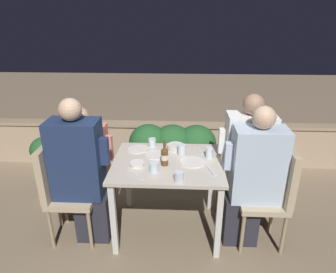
{
  "coord_description": "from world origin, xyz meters",
  "views": [
    {
      "loc": [
        0.12,
        -2.4,
        1.99
      ],
      "look_at": [
        0.0,
        0.06,
        0.96
      ],
      "focal_mm": 32.0,
      "sensor_mm": 36.0,
      "label": 1
    }
  ],
  "objects_px": {
    "chair_left_near": "(61,184)",
    "person_blue_shirt": "(252,178)",
    "person_coral_top": "(88,166)",
    "person_white_polo": "(244,162)",
    "beer_bottle": "(165,156)",
    "chair_right_far": "(264,172)",
    "potted_plant": "(46,161)",
    "chair_right_near": "(274,188)",
    "person_navy_jumper": "(82,173)",
    "chair_left_far": "(68,168)"
  },
  "relations": [
    {
      "from": "person_blue_shirt",
      "to": "potted_plant",
      "type": "relative_size",
      "value": 1.8
    },
    {
      "from": "potted_plant",
      "to": "chair_left_near",
      "type": "bearing_deg",
      "value": -56.22
    },
    {
      "from": "person_blue_shirt",
      "to": "chair_right_far",
      "type": "bearing_deg",
      "value": 58.06
    },
    {
      "from": "chair_left_near",
      "to": "potted_plant",
      "type": "xyz_separation_m",
      "value": [
        -0.44,
        0.65,
        -0.12
      ]
    },
    {
      "from": "chair_right_near",
      "to": "person_white_polo",
      "type": "distance_m",
      "value": 0.38
    },
    {
      "from": "chair_left_near",
      "to": "person_blue_shirt",
      "type": "xyz_separation_m",
      "value": [
        1.69,
        0.02,
        0.09
      ]
    },
    {
      "from": "chair_left_near",
      "to": "person_coral_top",
      "type": "relative_size",
      "value": 0.8
    },
    {
      "from": "chair_right_far",
      "to": "person_white_polo",
      "type": "bearing_deg",
      "value": -180.0
    },
    {
      "from": "chair_left_far",
      "to": "chair_right_near",
      "type": "xyz_separation_m",
      "value": [
        1.93,
        -0.27,
        0.0
      ]
    },
    {
      "from": "chair_left_near",
      "to": "chair_right_near",
      "type": "relative_size",
      "value": 1.0
    },
    {
      "from": "person_navy_jumper",
      "to": "chair_right_far",
      "type": "xyz_separation_m",
      "value": [
        1.67,
        0.31,
        -0.12
      ]
    },
    {
      "from": "chair_left_near",
      "to": "chair_right_far",
      "type": "distance_m",
      "value": 1.89
    },
    {
      "from": "chair_left_far",
      "to": "person_blue_shirt",
      "type": "xyz_separation_m",
      "value": [
        1.73,
        -0.27,
        0.09
      ]
    },
    {
      "from": "person_blue_shirt",
      "to": "chair_left_near",
      "type": "bearing_deg",
      "value": -179.33
    },
    {
      "from": "person_blue_shirt",
      "to": "beer_bottle",
      "type": "distance_m",
      "value": 0.79
    },
    {
      "from": "chair_right_far",
      "to": "person_blue_shirt",
      "type": "bearing_deg",
      "value": -121.94
    },
    {
      "from": "chair_left_near",
      "to": "beer_bottle",
      "type": "relative_size",
      "value": 4.16
    },
    {
      "from": "person_coral_top",
      "to": "person_white_polo",
      "type": "bearing_deg",
      "value": 0.69
    },
    {
      "from": "person_coral_top",
      "to": "chair_right_near",
      "type": "distance_m",
      "value": 1.75
    },
    {
      "from": "person_navy_jumper",
      "to": "chair_right_far",
      "type": "relative_size",
      "value": 1.43
    },
    {
      "from": "chair_left_near",
      "to": "potted_plant",
      "type": "height_order",
      "value": "chair_left_near"
    },
    {
      "from": "beer_bottle",
      "to": "chair_right_near",
      "type": "bearing_deg",
      "value": -3.29
    },
    {
      "from": "chair_right_near",
      "to": "chair_right_far",
      "type": "height_order",
      "value": "same"
    },
    {
      "from": "chair_right_near",
      "to": "person_blue_shirt",
      "type": "bearing_deg",
      "value": 180.0
    },
    {
      "from": "beer_bottle",
      "to": "chair_left_far",
      "type": "bearing_deg",
      "value": 167.59
    },
    {
      "from": "person_blue_shirt",
      "to": "chair_right_far",
      "type": "relative_size",
      "value": 1.38
    },
    {
      "from": "chair_left_near",
      "to": "potted_plant",
      "type": "bearing_deg",
      "value": 123.78
    },
    {
      "from": "person_blue_shirt",
      "to": "beer_bottle",
      "type": "bearing_deg",
      "value": 175.85
    },
    {
      "from": "person_navy_jumper",
      "to": "chair_left_far",
      "type": "height_order",
      "value": "person_navy_jumper"
    },
    {
      "from": "person_white_polo",
      "to": "potted_plant",
      "type": "xyz_separation_m",
      "value": [
        -2.11,
        0.35,
        -0.22
      ]
    },
    {
      "from": "person_coral_top",
      "to": "beer_bottle",
      "type": "bearing_deg",
      "value": -15.58
    },
    {
      "from": "person_coral_top",
      "to": "chair_right_far",
      "type": "height_order",
      "value": "person_coral_top"
    },
    {
      "from": "person_coral_top",
      "to": "person_white_polo",
      "type": "xyz_separation_m",
      "value": [
        1.5,
        0.02,
        0.07
      ]
    },
    {
      "from": "person_navy_jumper",
      "to": "potted_plant",
      "type": "xyz_separation_m",
      "value": [
        -0.64,
        0.65,
        -0.24
      ]
    },
    {
      "from": "person_navy_jumper",
      "to": "person_white_polo",
      "type": "distance_m",
      "value": 1.5
    },
    {
      "from": "chair_left_near",
      "to": "person_coral_top",
      "type": "distance_m",
      "value": 0.33
    },
    {
      "from": "person_coral_top",
      "to": "person_blue_shirt",
      "type": "relative_size",
      "value": 0.91
    },
    {
      "from": "chair_left_near",
      "to": "chair_left_far",
      "type": "relative_size",
      "value": 1.0
    },
    {
      "from": "person_coral_top",
      "to": "potted_plant",
      "type": "distance_m",
      "value": 0.72
    },
    {
      "from": "chair_left_far",
      "to": "beer_bottle",
      "type": "xyz_separation_m",
      "value": [
        0.96,
        -0.21,
        0.26
      ]
    },
    {
      "from": "person_coral_top",
      "to": "chair_right_far",
      "type": "distance_m",
      "value": 1.7
    },
    {
      "from": "chair_left_far",
      "to": "person_white_polo",
      "type": "relative_size",
      "value": 0.71
    },
    {
      "from": "chair_left_near",
      "to": "person_white_polo",
      "type": "distance_m",
      "value": 1.7
    },
    {
      "from": "chair_right_near",
      "to": "potted_plant",
      "type": "bearing_deg",
      "value": 164.76
    },
    {
      "from": "chair_right_near",
      "to": "person_coral_top",
      "type": "bearing_deg",
      "value": 171.19
    },
    {
      "from": "potted_plant",
      "to": "person_white_polo",
      "type": "bearing_deg",
      "value": -9.39
    },
    {
      "from": "chair_left_far",
      "to": "chair_left_near",
      "type": "bearing_deg",
      "value": -82.35
    },
    {
      "from": "chair_left_far",
      "to": "person_blue_shirt",
      "type": "bearing_deg",
      "value": -8.79
    },
    {
      "from": "person_navy_jumper",
      "to": "chair_left_far",
      "type": "relative_size",
      "value": 1.43
    },
    {
      "from": "beer_bottle",
      "to": "potted_plant",
      "type": "height_order",
      "value": "beer_bottle"
    }
  ]
}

